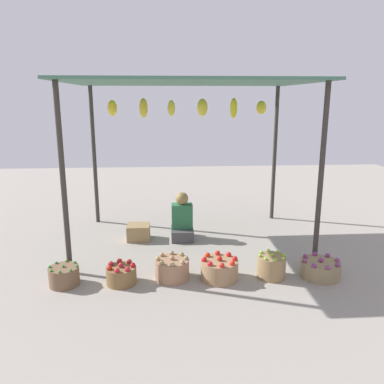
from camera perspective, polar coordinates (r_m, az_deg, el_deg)
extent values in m
plane|color=gray|center=(6.37, -0.35, -7.12)|extent=(14.00, 14.00, 0.00)
cylinder|color=#38332D|center=(5.12, -18.47, 1.42)|extent=(0.07, 0.07, 2.48)
cylinder|color=#38332D|center=(5.35, 18.47, 1.93)|extent=(0.07, 0.07, 2.48)
cylinder|color=#38332D|center=(7.24, -14.23, 5.12)|extent=(0.07, 0.07, 2.48)
cylinder|color=#38332D|center=(7.40, 12.09, 5.42)|extent=(0.07, 0.07, 2.48)
cube|color=#46765D|center=(5.96, -0.39, 15.93)|extent=(3.62, 2.50, 0.04)
ellipsoid|color=yellow|center=(6.16, -11.68, 12.04)|extent=(0.14, 0.14, 0.24)
ellipsoid|color=yellow|center=(6.11, -7.17, 12.20)|extent=(0.13, 0.13, 0.30)
ellipsoid|color=yellow|center=(5.97, -3.06, 12.26)|extent=(0.11, 0.11, 0.23)
ellipsoid|color=yellow|center=(6.41, 1.54, 12.36)|extent=(0.17, 0.17, 0.28)
ellipsoid|color=yellow|center=(6.02, 6.16, 12.21)|extent=(0.11, 0.11, 0.30)
ellipsoid|color=yellow|center=(6.42, 10.19, 12.16)|extent=(0.16, 0.16, 0.21)
cube|color=#424043|center=(6.40, -1.45, -6.16)|extent=(0.36, 0.44, 0.18)
cube|color=#2A6840|center=(6.36, -1.48, -3.55)|extent=(0.34, 0.22, 0.40)
sphere|color=olive|center=(6.28, -1.50, -0.98)|extent=(0.21, 0.21, 0.21)
cylinder|color=brown|center=(5.15, -18.35, -11.68)|extent=(0.37, 0.37, 0.24)
sphere|color=#38832C|center=(5.09, -18.46, -10.33)|extent=(0.04, 0.04, 0.04)
sphere|color=#368C31|center=(5.06, -16.64, -10.41)|extent=(0.04, 0.04, 0.04)
sphere|color=#388F35|center=(5.17, -16.89, -9.88)|extent=(0.04, 0.04, 0.04)
sphere|color=#3B8524|center=(5.24, -18.02, -9.65)|extent=(0.04, 0.04, 0.04)
sphere|color=green|center=(5.23, -19.39, -9.82)|extent=(0.04, 0.04, 0.04)
sphere|color=green|center=(5.14, -20.25, -10.30)|extent=(0.04, 0.04, 0.04)
sphere|color=#3D8F28|center=(5.03, -20.08, -10.85)|extent=(0.04, 0.04, 0.04)
sphere|color=#378029|center=(4.95, -18.93, -11.12)|extent=(0.04, 0.04, 0.04)
sphere|color=#3D8836|center=(4.97, -17.48, -10.93)|extent=(0.04, 0.04, 0.04)
cylinder|color=brown|center=(5.02, -10.38, -11.98)|extent=(0.38, 0.38, 0.22)
sphere|color=#AD2329|center=(4.96, -10.45, -10.57)|extent=(0.07, 0.07, 0.07)
sphere|color=red|center=(4.95, -8.72, -10.65)|extent=(0.07, 0.07, 0.07)
sphere|color=#A92826|center=(5.06, -9.25, -10.11)|extent=(0.07, 0.07, 0.07)
sphere|color=red|center=(5.10, -10.64, -9.98)|extent=(0.07, 0.07, 0.07)
sphere|color=#AC1E23|center=(5.04, -11.89, -10.33)|extent=(0.07, 0.07, 0.07)
sphere|color=#B0251A|center=(4.93, -12.09, -10.94)|extent=(0.07, 0.07, 0.07)
sphere|color=red|center=(4.84, -11.02, -11.34)|extent=(0.07, 0.07, 0.07)
sphere|color=#B21F2C|center=(4.85, -9.49, -11.21)|extent=(0.07, 0.07, 0.07)
cylinder|color=#977052|center=(5.05, -2.95, -11.31)|extent=(0.43, 0.43, 0.26)
sphere|color=#A37A5B|center=(4.99, -2.97, -9.70)|extent=(0.06, 0.06, 0.06)
sphere|color=#948658|center=(5.00, -0.86, -9.72)|extent=(0.06, 0.06, 0.06)
sphere|color=#948252|center=(5.11, -1.54, -9.16)|extent=(0.06, 0.06, 0.06)
sphere|color=#967D5E|center=(5.16, -3.01, -8.96)|extent=(0.06, 0.06, 0.06)
sphere|color=#A27C54|center=(5.11, -4.45, -9.22)|extent=(0.06, 0.06, 0.06)
sphere|color=#A78652|center=(4.99, -5.08, -9.80)|extent=(0.06, 0.06, 0.06)
sphere|color=#9B8454|center=(4.87, -4.47, -10.39)|extent=(0.06, 0.06, 0.06)
sphere|color=#9E835C|center=(4.83, -2.93, -10.62)|extent=(0.06, 0.06, 0.06)
sphere|color=#998360|center=(4.88, -1.41, -10.33)|extent=(0.06, 0.06, 0.06)
cylinder|color=#9A7652|center=(5.05, 4.06, -11.39)|extent=(0.48, 0.48, 0.25)
sphere|color=red|center=(4.98, 4.09, -9.77)|extent=(0.07, 0.07, 0.07)
sphere|color=red|center=(5.02, 6.35, -9.75)|extent=(0.07, 0.07, 0.07)
sphere|color=red|center=(5.13, 5.43, -9.17)|extent=(0.07, 0.07, 0.07)
sphere|color=red|center=(5.17, 3.79, -8.98)|extent=(0.07, 0.07, 0.07)
sphere|color=red|center=(5.10, 2.30, -9.28)|extent=(0.07, 0.07, 0.07)
sphere|color=red|center=(4.96, 1.81, -9.93)|extent=(0.07, 0.07, 0.07)
sphere|color=red|center=(4.84, 2.66, -10.56)|extent=(0.07, 0.07, 0.07)
sphere|color=red|center=(4.81, 4.42, -10.78)|extent=(0.07, 0.07, 0.07)
sphere|color=red|center=(4.88, 5.96, -10.43)|extent=(0.07, 0.07, 0.07)
cylinder|color=#91744B|center=(5.18, 11.62, -10.73)|extent=(0.36, 0.36, 0.29)
sphere|color=#8FCA2F|center=(5.12, 11.71, -9.07)|extent=(0.04, 0.04, 0.04)
sphere|color=#8DC931|center=(5.16, 13.38, -9.01)|extent=(0.04, 0.04, 0.04)
sphere|color=#86CC3E|center=(5.25, 12.55, -8.59)|extent=(0.04, 0.04, 0.04)
sphere|color=#85CA41|center=(5.26, 11.25, -8.47)|extent=(0.04, 0.04, 0.04)
sphere|color=#82C338|center=(5.19, 10.20, -8.72)|extent=(0.04, 0.04, 0.04)
sphere|color=#93C040|center=(5.08, 9.99, -9.22)|extent=(0.04, 0.04, 0.04)
sphere|color=#84CC31|center=(4.99, 10.81, -9.67)|extent=(0.04, 0.04, 0.04)
sphere|color=#86C83B|center=(4.98, 12.18, -9.80)|extent=(0.04, 0.04, 0.04)
sphere|color=#91CB3C|center=(5.05, 13.25, -9.52)|extent=(0.04, 0.04, 0.04)
cylinder|color=#8B7856|center=(5.37, 18.40, -10.75)|extent=(0.51, 0.51, 0.21)
sphere|color=#843270|center=(5.32, 18.50, -9.49)|extent=(0.06, 0.06, 0.06)
sphere|color=#894273|center=(5.41, 20.63, -9.37)|extent=(0.06, 0.06, 0.06)
sphere|color=#84326D|center=(5.51, 19.38, -8.82)|extent=(0.06, 0.06, 0.06)
sphere|color=#863073|center=(5.51, 17.65, -8.70)|extent=(0.06, 0.06, 0.06)
sphere|color=#7E3767|center=(5.40, 16.38, -9.06)|extent=(0.06, 0.06, 0.06)
sphere|color=#7F3972|center=(5.25, 16.29, -9.73)|extent=(0.06, 0.06, 0.06)
sphere|color=#7A306B|center=(5.14, 17.54, -10.33)|extent=(0.06, 0.06, 0.06)
sphere|color=#7F3F6F|center=(5.15, 19.40, -10.47)|extent=(0.06, 0.06, 0.06)
sphere|color=#752E6E|center=(5.26, 20.68, -10.05)|extent=(0.06, 0.06, 0.06)
cube|color=#95774E|center=(6.43, -7.88, -5.88)|extent=(0.37, 0.33, 0.25)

